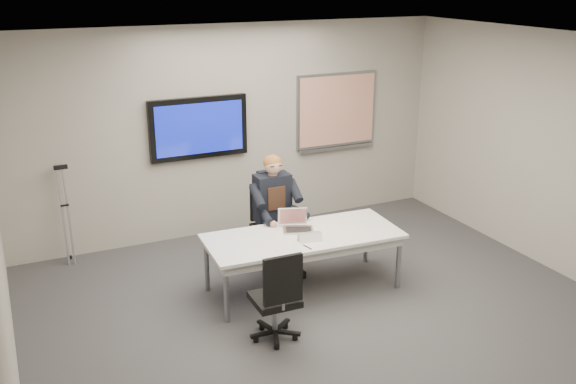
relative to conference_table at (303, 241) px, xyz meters
name	(u,v)px	position (x,y,z in m)	size (l,w,h in m)	color
floor	(342,330)	(-0.04, -0.97, -0.59)	(6.00, 6.00, 0.02)	#3A3A3D
ceiling	(351,47)	(-0.04, -0.97, 2.21)	(6.00, 6.00, 0.02)	white
wall_back	(234,131)	(-0.04, 2.03, 0.81)	(6.00, 0.02, 2.80)	#A9A599
conference_table	(303,241)	(0.00, 0.00, 0.00)	(2.21, 1.02, 0.67)	white
tv_display	(199,128)	(-0.54, 1.98, 0.91)	(1.30, 0.09, 0.80)	black
whiteboard	(337,111)	(1.51, 2.00, 0.94)	(1.25, 0.08, 1.10)	gray
office_chair_far	(270,237)	(-0.01, 0.89, -0.29)	(0.46, 0.46, 0.96)	black
office_chair_near	(276,312)	(-0.70, -0.85, -0.29)	(0.47, 0.47, 0.96)	black
seated_person	(278,224)	(-0.01, 0.64, -0.04)	(0.43, 0.73, 1.38)	#202735
crutch	(65,212)	(-2.29, 1.86, 0.06)	(0.18, 0.26, 1.31)	#B4B6BC
laptop	(296,224)	(0.00, 0.18, 0.13)	(0.39, 0.42, 0.23)	#B0AFB2
name_tent	(310,236)	(-0.01, -0.18, 0.13)	(0.26, 0.07, 0.10)	white
pen	(307,247)	(-0.11, -0.33, 0.08)	(0.01, 0.01, 0.14)	black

